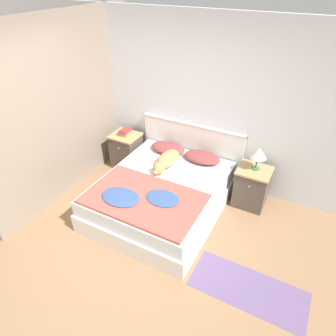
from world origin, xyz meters
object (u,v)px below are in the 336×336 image
object	(u,v)px
bed	(162,195)
pillow_left	(168,148)
nightstand_left	(126,150)
nightstand_right	(251,187)
dog	(167,161)
book_stack	(125,132)
pillow_right	(202,157)
table_lamp	(258,153)

from	to	relation	value
bed	pillow_left	distance (m)	0.87
nightstand_left	bed	bearing A→B (deg)	-32.88
bed	pillow_left	size ratio (longest dim) A/B	3.42
bed	nightstand_left	size ratio (longest dim) A/B	3.20
nightstand_right	dog	size ratio (longest dim) A/B	0.83
pillow_left	book_stack	size ratio (longest dim) A/B	2.60
nightstand_right	pillow_left	xyz separation A→B (m)	(-1.41, 0.04, 0.25)
nightstand_right	bed	bearing A→B (deg)	-147.12
pillow_right	nightstand_right	bearing A→B (deg)	-2.56
pillow_right	table_lamp	size ratio (longest dim) A/B	1.67
book_stack	pillow_right	bearing A→B (deg)	0.94
pillow_left	nightstand_left	bearing A→B (deg)	-177.44
bed	pillow_right	bearing A→B (deg)	68.40
bed	book_stack	distance (m)	1.39
nightstand_left	book_stack	xyz separation A→B (m)	(0.00, 0.01, 0.35)
pillow_left	pillow_right	world-z (taller)	same
nightstand_right	pillow_left	distance (m)	1.43
dog	pillow_right	bearing A→B (deg)	42.33
dog	table_lamp	distance (m)	1.31
book_stack	bed	bearing A→B (deg)	-33.44
nightstand_left	nightstand_right	size ratio (longest dim) A/B	1.00
nightstand_right	pillow_left	bearing A→B (deg)	178.53
table_lamp	nightstand_left	bearing A→B (deg)	-179.24
pillow_left	dog	distance (m)	0.42
bed	table_lamp	distance (m)	1.47
nightstand_right	table_lamp	bearing A→B (deg)	90.00
pillow_left	table_lamp	distance (m)	1.44
bed	nightstand_left	distance (m)	1.32
pillow_left	book_stack	bearing A→B (deg)	-178.36
pillow_left	book_stack	xyz separation A→B (m)	(-0.81, -0.02, 0.10)
nightstand_left	pillow_left	world-z (taller)	pillow_left
bed	book_stack	bearing A→B (deg)	146.56
pillow_right	table_lamp	world-z (taller)	table_lamp
pillow_left	pillow_right	distance (m)	0.60
nightstand_left	nightstand_right	world-z (taller)	same
bed	dog	xyz separation A→B (m)	(-0.12, 0.37, 0.34)
bed	table_lamp	bearing A→B (deg)	33.94
pillow_right	book_stack	distance (m)	1.41
book_stack	table_lamp	size ratio (longest dim) A/B	0.64
nightstand_left	book_stack	world-z (taller)	book_stack
bed	nightstand_right	world-z (taller)	nightstand_right
book_stack	pillow_left	bearing A→B (deg)	1.64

